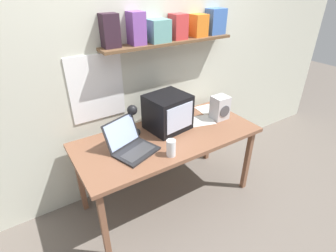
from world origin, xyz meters
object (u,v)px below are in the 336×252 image
object	(u,v)px
crt_monitor	(168,112)
loose_paper_near_monitor	(209,109)
juice_glass	(171,149)
space_heater	(220,108)
desk_lamp	(132,117)
corner_desk	(168,141)
laptop	(130,143)
loose_paper_near_laptop	(198,121)

from	to	relation	value
crt_monitor	loose_paper_near_monitor	bearing A→B (deg)	1.96
juice_glass	space_heater	world-z (taller)	space_heater
space_heater	desk_lamp	bearing A→B (deg)	169.30
desk_lamp	juice_glass	world-z (taller)	desk_lamp
corner_desk	crt_monitor	distance (m)	0.27
desk_lamp	loose_paper_near_monitor	world-z (taller)	desk_lamp
desk_lamp	loose_paper_near_monitor	bearing A→B (deg)	17.84
desk_lamp	loose_paper_near_monitor	xyz separation A→B (m)	(0.92, 0.05, -0.18)
laptop	loose_paper_near_laptop	bearing A→B (deg)	-13.05
crt_monitor	loose_paper_near_laptop	bearing A→B (deg)	-17.22
laptop	juice_glass	world-z (taller)	laptop
crt_monitor	loose_paper_near_laptop	xyz separation A→B (m)	(0.32, -0.05, -0.16)
loose_paper_near_monitor	loose_paper_near_laptop	bearing A→B (deg)	-150.11
crt_monitor	loose_paper_near_laptop	size ratio (longest dim) A/B	1.17
crt_monitor	juice_glass	distance (m)	0.45
laptop	desk_lamp	distance (m)	0.26
laptop	desk_lamp	bearing A→B (deg)	37.85
laptop	desk_lamp	xyz separation A→B (m)	(0.12, 0.19, 0.12)
space_heater	loose_paper_near_laptop	xyz separation A→B (m)	(-0.21, 0.06, -0.11)
loose_paper_near_laptop	desk_lamp	bearing A→B (deg)	170.68
crt_monitor	loose_paper_near_monitor	world-z (taller)	crt_monitor
corner_desk	juice_glass	xyz separation A→B (m)	(-0.14, -0.26, 0.12)
crt_monitor	desk_lamp	size ratio (longest dim) A/B	1.33
corner_desk	loose_paper_near_laptop	distance (m)	0.41
corner_desk	laptop	world-z (taller)	laptop
laptop	juice_glass	bearing A→B (deg)	-65.02
crt_monitor	space_heater	bearing A→B (deg)	-19.81
crt_monitor	laptop	world-z (taller)	crt_monitor
desk_lamp	loose_paper_near_laptop	bearing A→B (deg)	5.41
juice_glass	corner_desk	bearing A→B (deg)	62.09
crt_monitor	laptop	bearing A→B (deg)	-170.70
corner_desk	juice_glass	world-z (taller)	juice_glass
laptop	space_heater	distance (m)	0.99
desk_lamp	loose_paper_near_laptop	distance (m)	0.68
crt_monitor	corner_desk	bearing A→B (deg)	-129.49
loose_paper_near_laptop	loose_paper_near_monitor	bearing A→B (deg)	29.89
laptop	crt_monitor	bearing A→B (deg)	-2.27
corner_desk	desk_lamp	xyz separation A→B (m)	(-0.25, 0.18, 0.24)
crt_monitor	juice_glass	world-z (taller)	crt_monitor
loose_paper_near_monitor	space_heater	bearing A→B (deg)	-104.70
loose_paper_near_laptop	laptop	bearing A→B (deg)	-173.51
crt_monitor	laptop	xyz separation A→B (m)	(-0.45, -0.14, -0.10)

